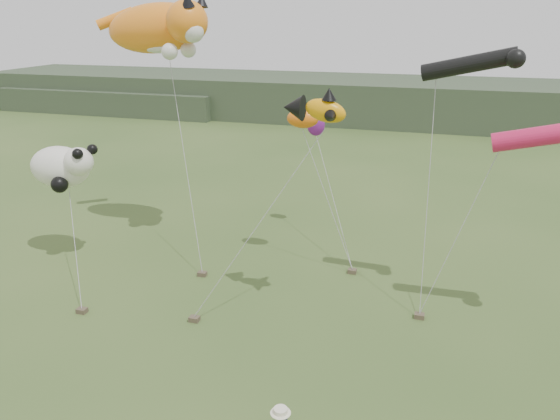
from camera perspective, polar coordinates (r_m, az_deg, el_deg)
The scene contains 8 objects.
ground at distance 16.22m, azimuth -5.42°, elevation -19.14°, with size 120.00×120.00×0.00m, color #385123.
headland at distance 57.48m, azimuth 8.57°, elevation 11.30°, with size 90.00×13.00×4.00m.
sandbag_anchors at distance 20.96m, azimuth -3.00°, elevation -9.01°, with size 12.05×6.27×0.18m.
cat_kite at distance 25.06m, azimuth -12.11°, elevation 18.13°, with size 6.14×3.28×2.67m.
fish_kite at distance 17.63m, azimuth 3.54°, elevation 10.52°, with size 2.21×1.48×1.19m.
tube_kites at distance 18.98m, azimuth 23.99°, elevation 10.21°, with size 5.89×2.41×3.23m.
panda_kite at distance 24.79m, azimuth -21.73°, elevation 4.22°, with size 3.14×2.03×1.95m.
misc_kites at distance 23.74m, azimuth 3.02°, elevation 9.23°, with size 1.42×4.49×1.87m.
Camera 1 is at (4.99, -11.62, 10.16)m, focal length 35.00 mm.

